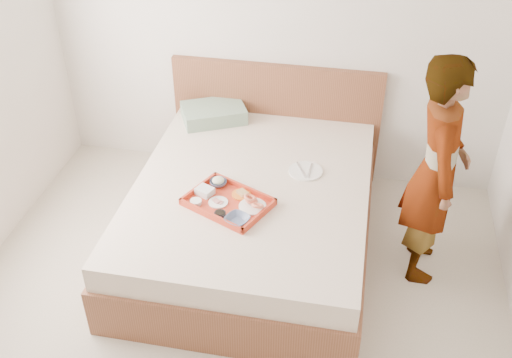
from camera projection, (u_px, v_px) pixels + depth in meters
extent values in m
cube|color=beige|center=(216.00, 355.00, 3.53)|extent=(3.50, 4.00, 0.01)
cube|color=silver|center=(276.00, 19.00, 4.36)|extent=(3.50, 0.01, 2.60)
cube|color=brown|center=(252.00, 215.00, 4.17)|extent=(1.65, 2.00, 0.53)
cube|color=brown|center=(276.00, 119.00, 4.82)|extent=(1.65, 0.06, 0.95)
cube|color=gray|center=(214.00, 113.00, 4.68)|extent=(0.57, 0.50, 0.11)
cube|color=red|center=(228.00, 202.00, 3.82)|extent=(0.62, 0.55, 0.05)
cylinder|color=white|center=(253.00, 207.00, 3.79)|extent=(0.23, 0.23, 0.01)
imported|color=navy|center=(237.00, 220.00, 3.66)|extent=(0.19, 0.19, 0.04)
cylinder|color=black|center=(220.00, 214.00, 3.71)|extent=(0.10, 0.10, 0.03)
cylinder|color=white|center=(218.00, 202.00, 3.82)|extent=(0.17, 0.17, 0.01)
cylinder|color=orange|center=(241.00, 194.00, 3.89)|extent=(0.16, 0.16, 0.01)
imported|color=navy|center=(218.00, 183.00, 3.97)|extent=(0.15, 0.15, 0.03)
cube|color=silver|center=(205.00, 191.00, 3.89)|extent=(0.13, 0.12, 0.05)
cylinder|color=white|center=(196.00, 202.00, 3.81)|extent=(0.10, 0.10, 0.03)
cylinder|color=white|center=(306.00, 171.00, 4.13)|extent=(0.26, 0.26, 0.01)
imported|color=white|center=(436.00, 172.00, 3.71)|extent=(0.38, 0.57, 1.55)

